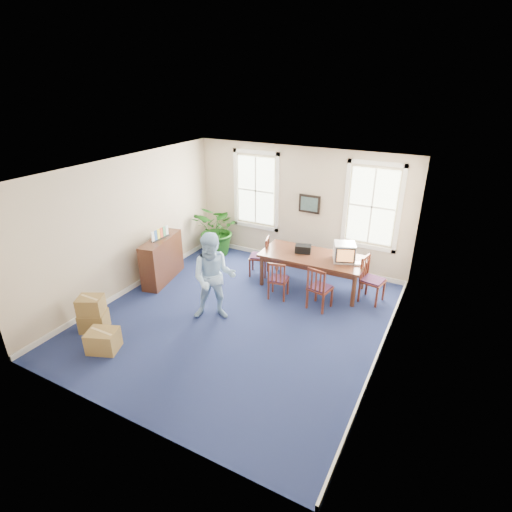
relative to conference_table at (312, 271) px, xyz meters
The scene contains 25 objects.
floor 2.28m from the conference_table, 113.18° to the right, with size 6.50×6.50×0.00m, color navy.
ceiling 3.57m from the conference_table, 113.18° to the right, with size 6.50×6.50×0.00m, color white.
wall_back 1.89m from the conference_table, 126.56° to the left, with size 6.50×6.50×0.00m, color #C3AF93.
wall_front 5.51m from the conference_table, 99.43° to the right, with size 6.50×6.50×0.00m, color #C3AF93.
wall_left 4.55m from the conference_table, 152.04° to the right, with size 6.50×6.50×0.00m, color #C3AF93.
wall_right 3.18m from the conference_table, 44.21° to the right, with size 6.50×6.50×0.00m, color #C3AF93.
baseboard_back 1.50m from the conference_table, 127.26° to the left, with size 6.00×0.04×0.12m, color white.
baseboard_left 4.38m from the conference_table, 151.86° to the right, with size 0.04×6.50×0.12m, color white.
baseboard_right 2.96m from the conference_table, 44.62° to the right, with size 0.04×6.50×0.12m, color white.
window_left 2.88m from the conference_table, 151.81° to the left, with size 1.40×0.12×2.20m, color white, non-canonical shape.
window_right 2.14m from the conference_table, 48.97° to the left, with size 1.40×0.12×2.20m, color white, non-canonical shape.
wall_picture 1.84m from the conference_table, 117.06° to the left, with size 0.58×0.06×0.48m, color black, non-canonical shape.
conference_table is the anchor object (origin of this frame).
crt_tv 0.98m from the conference_table, ahead, with size 0.48×0.52×0.43m, color #B7B7BC, non-canonical shape.
game_console 1.17m from the conference_table, ahead, with size 0.14×0.18×0.04m, color white.
equipment_bag 0.59m from the conference_table, 168.69° to the left, with size 0.38×0.25×0.19m, color black.
chair_near_left 0.99m from the conference_table, 120.96° to the right, with size 0.43×0.43×0.96m, color maroon, non-canonical shape.
chair_near_right 1.00m from the conference_table, 59.04° to the right, with size 0.46×0.46×1.03m, color maroon, non-canonical shape.
chair_end_left 1.48m from the conference_table, behind, with size 0.47×0.47×1.04m, color maroon, non-canonical shape.
chair_end_right 1.48m from the conference_table, ahead, with size 0.49×0.49×1.08m, color maroon, non-canonical shape.
man 2.71m from the conference_table, 120.41° to the right, with size 0.95×0.73×1.94m, color #9FC8F1.
credenza 3.78m from the conference_table, 157.91° to the right, with size 0.43×1.49×1.17m, color #4B2718.
brochure_rack 3.86m from the conference_table, 157.78° to the right, with size 0.11×0.64×0.28m, color #99999E, non-canonical shape.
potted_plant 3.18m from the conference_table, 169.06° to the left, with size 1.37×1.19×1.52m, color #14450F.
cardboard_boxes 4.86m from the conference_table, 129.54° to the right, with size 1.40×1.40×0.80m, color olive, non-canonical shape.
Camera 1 is at (3.79, -6.33, 4.79)m, focal length 28.00 mm.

